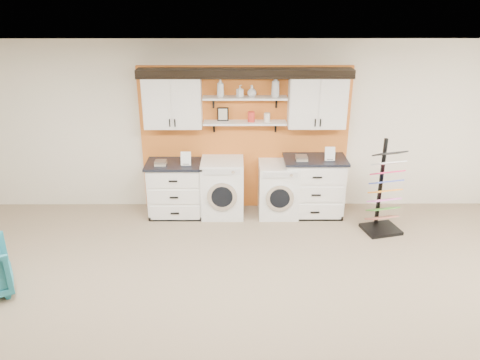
{
  "coord_description": "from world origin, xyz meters",
  "views": [
    {
      "loc": [
        -0.11,
        -3.42,
        3.54
      ],
      "look_at": [
        -0.09,
        2.3,
        1.16
      ],
      "focal_mm": 35.0,
      "sensor_mm": 36.0,
      "label": 1
    }
  ],
  "objects_px": {
    "dryer": "(278,189)",
    "base_cabinet_right": "(313,186)",
    "washer": "(223,187)",
    "sample_rack": "(383,202)",
    "base_cabinet_left": "(176,188)"
  },
  "relations": [
    {
      "from": "dryer",
      "to": "base_cabinet_right",
      "type": "bearing_deg",
      "value": 0.33
    },
    {
      "from": "washer",
      "to": "sample_rack",
      "type": "xyz_separation_m",
      "value": [
        2.48,
        -0.6,
        0.01
      ]
    },
    {
      "from": "base_cabinet_right",
      "to": "sample_rack",
      "type": "height_order",
      "value": "sample_rack"
    },
    {
      "from": "dryer",
      "to": "sample_rack",
      "type": "bearing_deg",
      "value": -20.94
    },
    {
      "from": "base_cabinet_left",
      "to": "dryer",
      "type": "xyz_separation_m",
      "value": [
        1.68,
        -0.0,
        -0.01
      ]
    },
    {
      "from": "base_cabinet_right",
      "to": "dryer",
      "type": "xyz_separation_m",
      "value": [
        -0.58,
        -0.0,
        -0.05
      ]
    },
    {
      "from": "base_cabinet_right",
      "to": "washer",
      "type": "height_order",
      "value": "base_cabinet_right"
    },
    {
      "from": "base_cabinet_left",
      "to": "washer",
      "type": "xyz_separation_m",
      "value": [
        0.77,
        -0.0,
        0.02
      ]
    },
    {
      "from": "washer",
      "to": "sample_rack",
      "type": "relative_size",
      "value": 0.65
    },
    {
      "from": "base_cabinet_left",
      "to": "sample_rack",
      "type": "relative_size",
      "value": 0.64
    },
    {
      "from": "dryer",
      "to": "sample_rack",
      "type": "relative_size",
      "value": 0.61
    },
    {
      "from": "washer",
      "to": "sample_rack",
      "type": "height_order",
      "value": "sample_rack"
    },
    {
      "from": "washer",
      "to": "dryer",
      "type": "relative_size",
      "value": 1.07
    },
    {
      "from": "washer",
      "to": "sample_rack",
      "type": "bearing_deg",
      "value": -13.58
    },
    {
      "from": "base_cabinet_left",
      "to": "washer",
      "type": "distance_m",
      "value": 0.77
    }
  ]
}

